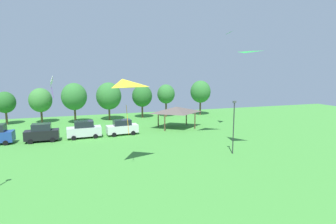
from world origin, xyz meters
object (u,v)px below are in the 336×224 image
Objects in this scene: kite_flying_4 at (244,61)px; treeline_tree_0 at (5,102)px; kite_flying_1 at (52,82)px; kite_flying_5 at (123,90)px; park_pavilion at (176,110)px; treeline_tree_3 at (109,96)px; kite_flying_3 at (212,7)px; treeline_tree_1 at (40,100)px; kite_flying_0 at (234,34)px; treeline_tree_4 at (142,96)px; parked_car_second_from_left at (42,133)px; treeline_tree_5 at (166,94)px; parked_car_third_from_left at (84,130)px; parked_car_rightmost_in_row at (122,127)px; light_post_1 at (234,124)px; treeline_tree_6 at (200,92)px; treeline_tree_2 at (74,97)px.

treeline_tree_0 is (-30.08, 27.70, -6.59)m from kite_flying_4.
kite_flying_5 is (7.62, -12.85, -0.38)m from kite_flying_1.
kite_flying_1 is 0.44× the size of park_pavilion.
kite_flying_3 is at bearing -62.24° from treeline_tree_3.
kite_flying_4 is 37.22m from treeline_tree_1.
treeline_tree_4 is at bearing 124.44° from kite_flying_0.
treeline_tree_5 reaches higher than parked_car_second_from_left.
kite_flying_3 is 26.88m from treeline_tree_3.
parked_car_third_from_left is at bearing -3.51° from kite_flying_1.
parked_car_rightmost_in_row is 0.80× the size of treeline_tree_0.
treeline_tree_5 is at bearing 80.90° from park_pavilion.
kite_flying_3 is 16.39m from kite_flying_5.
light_post_1 reaches higher than treeline_tree_0.
treeline_tree_5 is (22.11, 13.77, 3.54)m from parked_car_second_from_left.
kite_flying_4 is 13.61m from kite_flying_5.
kite_flying_3 reaches higher than kite_flying_4.
treeline_tree_6 is at bearing 29.79° from parked_car_rightmost_in_row.
treeline_tree_6 is (1.94, 15.55, -10.00)m from kite_flying_0.
park_pavilion is 1.10× the size of light_post_1.
treeline_tree_3 is at bearing 87.49° from kite_flying_5.
kite_flying_1 is at bearing 120.67° from kite_flying_5.
kite_flying_1 is 11.55m from parked_car_rightmost_in_row.
kite_flying_4 is at bearing -54.45° from parked_car_rightmost_in_row.
parked_car_rightmost_in_row is (1.69, 12.78, -6.46)m from kite_flying_5.
kite_flying_0 is 0.44× the size of parked_car_second_from_left.
treeline_tree_2 is at bearing 149.64° from kite_flying_0.
treeline_tree_0 reaches higher than parked_car_third_from_left.
kite_flying_3 is 0.51× the size of light_post_1.
treeline_tree_6 is at bearing 67.83° from kite_flying_3.
light_post_1 is 35.91m from treeline_tree_1.
treeline_tree_2 is 25.97m from treeline_tree_6.
kite_flying_0 reaches higher than treeline_tree_4.
treeline_tree_0 is 29.73m from treeline_tree_5.
treeline_tree_0 is at bearing 129.81° from parked_car_third_from_left.
treeline_tree_4 is (6.73, 0.55, -0.22)m from treeline_tree_3.
treeline_tree_6 reaches higher than treeline_tree_2.
kite_flying_0 is 0.69× the size of kite_flying_4.
parked_car_second_from_left reaches higher than parked_car_third_from_left.
kite_flying_0 is at bearing 59.63° from light_post_1.
parked_car_third_from_left is at bearing 141.83° from kite_flying_4.
treeline_tree_3 is (10.36, 13.58, 3.48)m from parked_car_second_from_left.
treeline_tree_3 is at bearing -179.62° from treeline_tree_6.
treeline_tree_0 is at bearing 116.41° from parked_car_second_from_left.
kite_flying_5 is at bearing -75.92° from parked_car_third_from_left.
parked_car_third_from_left is at bearing 106.63° from kite_flying_5.
parked_car_second_from_left is at bearing -148.10° from treeline_tree_5.
kite_flying_3 is 0.67× the size of parked_car_rightmost_in_row.
kite_flying_0 is at bearing -8.07° from parked_car_third_from_left.
treeline_tree_0 reaches higher than parked_car_rightmost_in_row.
kite_flying_0 is 19.63m from treeline_tree_5.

